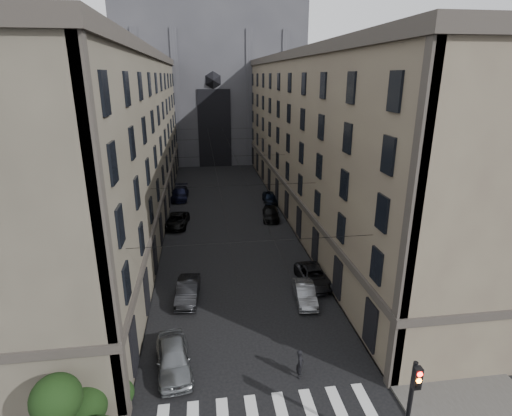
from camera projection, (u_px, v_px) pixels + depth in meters
name	position (u px, v px, depth m)	size (l,w,h in m)	color
sidewalk_left	(138.00, 218.00, 47.77)	(7.00, 80.00, 0.15)	#383533
sidewalk_right	(309.00, 210.00, 50.54)	(7.00, 80.00, 0.15)	#383533
building_left	(103.00, 141.00, 44.44)	(13.60, 60.60, 18.85)	#4C473A
building_right	(336.00, 136.00, 47.99)	(13.60, 60.60, 18.85)	brown
gothic_tower	(211.00, 68.00, 80.13)	(35.00, 23.00, 58.00)	#2D2D33
traffic_light_right	(411.00, 401.00, 16.87)	(0.34, 0.50, 5.20)	black
shrub_cluster	(82.00, 409.00, 18.35)	(3.90, 4.40, 3.90)	black
tram_wires	(225.00, 157.00, 46.54)	(14.00, 60.00, 0.43)	black
car_left_near	(173.00, 358.00, 23.08)	(1.95, 4.84, 1.65)	slate
car_left_midnear	(188.00, 291.00, 30.39)	(1.59, 4.56, 1.50)	black
car_left_midfar	(177.00, 220.00, 45.26)	(2.30, 4.99, 1.39)	black
car_left_far	(180.00, 193.00, 55.29)	(2.18, 5.37, 1.56)	black
car_right_near	(305.00, 293.00, 30.19)	(1.41, 4.05, 1.33)	slate
car_right_midnear	(313.00, 276.00, 32.74)	(2.23, 4.83, 1.34)	black
car_right_midfar	(271.00, 213.00, 47.64)	(1.92, 4.71, 1.37)	black
car_right_far	(270.00, 198.00, 53.57)	(1.70, 4.23, 1.44)	black
pedestrian	(300.00, 363.00, 22.55)	(0.64, 0.42, 1.77)	black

